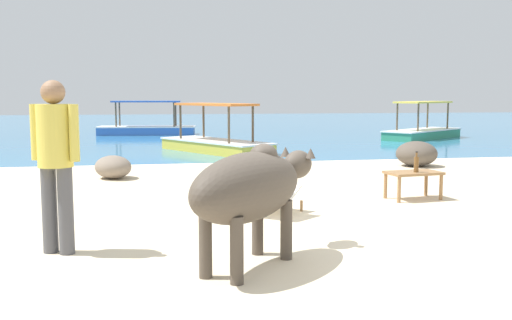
{
  "coord_description": "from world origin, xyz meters",
  "views": [
    {
      "loc": [
        -1.79,
        -5.42,
        1.52
      ],
      "look_at": [
        -0.31,
        3.0,
        0.55
      ],
      "focal_mm": 40.17,
      "sensor_mm": 36.0,
      "label": 1
    }
  ],
  "objects_px": {
    "person_standing": "(55,153)",
    "boat_blue": "(147,127)",
    "cow": "(251,187)",
    "bottle": "(416,164)",
    "boat_green": "(423,131)",
    "low_bench_table": "(413,176)",
    "boat_yellow": "(215,142)",
    "deck_chair_near": "(270,184)"
  },
  "relations": [
    {
      "from": "person_standing",
      "to": "boat_blue",
      "type": "bearing_deg",
      "value": 25.35
    },
    {
      "from": "cow",
      "to": "bottle",
      "type": "xyz_separation_m",
      "value": [
        2.82,
        2.72,
        -0.18
      ]
    },
    {
      "from": "bottle",
      "to": "boat_green",
      "type": "xyz_separation_m",
      "value": [
        5.51,
        11.0,
        -0.27
      ]
    },
    {
      "from": "low_bench_table",
      "to": "boat_yellow",
      "type": "xyz_separation_m",
      "value": [
        -2.05,
        7.51,
        -0.08
      ]
    },
    {
      "from": "deck_chair_near",
      "to": "boat_blue",
      "type": "distance_m",
      "value": 15.46
    },
    {
      "from": "cow",
      "to": "person_standing",
      "type": "distance_m",
      "value": 1.88
    },
    {
      "from": "low_bench_table",
      "to": "person_standing",
      "type": "distance_m",
      "value": 5.01
    },
    {
      "from": "deck_chair_near",
      "to": "boat_green",
      "type": "relative_size",
      "value": 0.26
    },
    {
      "from": "boat_yellow",
      "to": "boat_green",
      "type": "distance_m",
      "value": 8.31
    },
    {
      "from": "cow",
      "to": "bottle",
      "type": "bearing_deg",
      "value": -4.56
    },
    {
      "from": "low_bench_table",
      "to": "boat_yellow",
      "type": "bearing_deg",
      "value": 97.29
    },
    {
      "from": "cow",
      "to": "boat_yellow",
      "type": "bearing_deg",
      "value": 37.23
    },
    {
      "from": "low_bench_table",
      "to": "boat_green",
      "type": "distance_m",
      "value": 12.25
    },
    {
      "from": "low_bench_table",
      "to": "boat_blue",
      "type": "xyz_separation_m",
      "value": [
        -3.93,
        14.69,
        -0.08
      ]
    },
    {
      "from": "low_bench_table",
      "to": "bottle",
      "type": "height_order",
      "value": "bottle"
    },
    {
      "from": "bottle",
      "to": "deck_chair_near",
      "type": "height_order",
      "value": "bottle"
    },
    {
      "from": "deck_chair_near",
      "to": "boat_blue",
      "type": "relative_size",
      "value": 0.25
    },
    {
      "from": "bottle",
      "to": "deck_chair_near",
      "type": "relative_size",
      "value": 0.32
    },
    {
      "from": "boat_blue",
      "to": "boat_yellow",
      "type": "bearing_deg",
      "value": -68.57
    },
    {
      "from": "boat_green",
      "to": "bottle",
      "type": "bearing_deg",
      "value": -153.02
    },
    {
      "from": "boat_yellow",
      "to": "boat_green",
      "type": "height_order",
      "value": "same"
    },
    {
      "from": "boat_blue",
      "to": "boat_green",
      "type": "xyz_separation_m",
      "value": [
        9.45,
        -3.76,
        0.0
      ]
    },
    {
      "from": "cow",
      "to": "low_bench_table",
      "type": "distance_m",
      "value": 3.97
    },
    {
      "from": "person_standing",
      "to": "boat_blue",
      "type": "height_order",
      "value": "person_standing"
    },
    {
      "from": "bottle",
      "to": "boat_blue",
      "type": "xyz_separation_m",
      "value": [
        -3.94,
        14.76,
        -0.27
      ]
    },
    {
      "from": "boat_green",
      "to": "cow",
      "type": "bearing_deg",
      "value": -157.68
    },
    {
      "from": "person_standing",
      "to": "boat_yellow",
      "type": "bearing_deg",
      "value": 12.83
    },
    {
      "from": "person_standing",
      "to": "cow",
      "type": "bearing_deg",
      "value": -85.69
    },
    {
      "from": "bottle",
      "to": "person_standing",
      "type": "relative_size",
      "value": 0.18
    },
    {
      "from": "cow",
      "to": "deck_chair_near",
      "type": "distance_m",
      "value": 2.21
    },
    {
      "from": "cow",
      "to": "boat_green",
      "type": "relative_size",
      "value": 0.45
    },
    {
      "from": "cow",
      "to": "person_standing",
      "type": "bearing_deg",
      "value": 108.41
    },
    {
      "from": "cow",
      "to": "low_bench_table",
      "type": "xyz_separation_m",
      "value": [
        2.81,
        2.79,
        -0.36
      ]
    },
    {
      "from": "deck_chair_near",
      "to": "boat_yellow",
      "type": "relative_size",
      "value": 0.25
    },
    {
      "from": "boat_yellow",
      "to": "bottle",
      "type": "bearing_deg",
      "value": 164.71
    },
    {
      "from": "boat_blue",
      "to": "boat_green",
      "type": "distance_m",
      "value": 10.17
    },
    {
      "from": "person_standing",
      "to": "boat_yellow",
      "type": "height_order",
      "value": "person_standing"
    },
    {
      "from": "boat_blue",
      "to": "low_bench_table",
      "type": "bearing_deg",
      "value": -68.29
    },
    {
      "from": "deck_chair_near",
      "to": "boat_yellow",
      "type": "xyz_separation_m",
      "value": [
        0.17,
        8.18,
        -0.13
      ]
    },
    {
      "from": "bottle",
      "to": "person_standing",
      "type": "xyz_separation_m",
      "value": [
        -4.54,
        -1.99,
        0.43
      ]
    },
    {
      "from": "boat_yellow",
      "to": "boat_green",
      "type": "xyz_separation_m",
      "value": [
        7.56,
        3.43,
        0.0
      ]
    },
    {
      "from": "bottle",
      "to": "boat_blue",
      "type": "height_order",
      "value": "boat_blue"
    }
  ]
}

